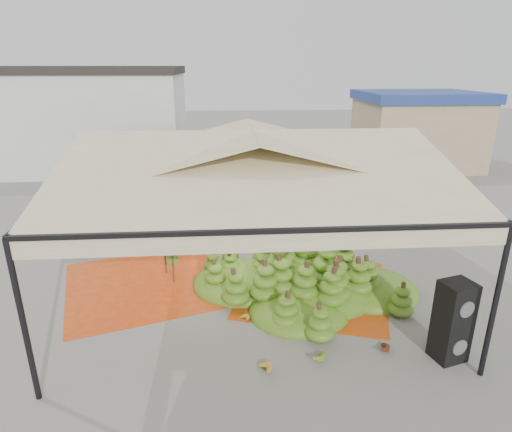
{
  "coord_description": "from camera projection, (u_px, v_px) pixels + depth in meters",
  "views": [
    {
      "loc": [
        -0.67,
        -10.21,
        5.47
      ],
      "look_at": [
        0.2,
        1.5,
        1.3
      ],
      "focal_mm": 30.0,
      "sensor_mm": 36.0,
      "label": 1
    }
  ],
  "objects": [
    {
      "name": "ground",
      "position": [
        253.0,
        280.0,
        11.47
      ],
      "size": [
        90.0,
        90.0,
        0.0
      ],
      "primitive_type": "plane",
      "color": "slate",
      "rests_on": "ground"
    },
    {
      "name": "canopy_tent",
      "position": [
        252.0,
        159.0,
        10.37
      ],
      "size": [
        8.1,
        8.1,
        4.0
      ],
      "color": "black",
      "rests_on": "ground"
    },
    {
      "name": "building_white",
      "position": [
        50.0,
        119.0,
        23.02
      ],
      "size": [
        14.3,
        6.3,
        5.4
      ],
      "color": "silver",
      "rests_on": "ground"
    },
    {
      "name": "building_tan",
      "position": [
        417.0,
        129.0,
        23.7
      ],
      "size": [
        6.3,
        5.3,
        4.1
      ],
      "color": "tan",
      "rests_on": "ground"
    },
    {
      "name": "tarp_left",
      "position": [
        149.0,
        283.0,
        11.33
      ],
      "size": [
        5.07,
        4.94,
        0.01
      ],
      "primitive_type": "cube",
      "rotation": [
        0.0,
        0.0,
        0.3
      ],
      "color": "#E44715",
      "rests_on": "ground"
    },
    {
      "name": "tarp_right",
      "position": [
        314.0,
        288.0,
        11.05
      ],
      "size": [
        4.5,
        4.62,
        0.01
      ],
      "primitive_type": "cube",
      "rotation": [
        0.0,
        0.0,
        -0.3
      ],
      "color": "#CE4013",
      "rests_on": "ground"
    },
    {
      "name": "banana_heap",
      "position": [
        310.0,
        266.0,
        10.84
      ],
      "size": [
        6.87,
        6.03,
        1.29
      ],
      "primitive_type": "ellipsoid",
      "rotation": [
        0.0,
        0.0,
        -0.2
      ],
      "color": "#3C7718",
      "rests_on": "ground"
    },
    {
      "name": "hand_yellow_a",
      "position": [
        262.0,
        368.0,
        8.0
      ],
      "size": [
        0.63,
        0.58,
        0.23
      ],
      "primitive_type": "ellipsoid",
      "rotation": [
        0.0,
        0.0,
        0.42
      ],
      "color": "gold",
      "rests_on": "ground"
    },
    {
      "name": "hand_yellow_b",
      "position": [
        243.0,
        317.0,
        9.63
      ],
      "size": [
        0.52,
        0.49,
        0.18
      ],
      "primitive_type": "ellipsoid",
      "rotation": [
        0.0,
        0.0,
        0.51
      ],
      "color": "#B49124",
      "rests_on": "ground"
    },
    {
      "name": "hand_red_a",
      "position": [
        380.0,
        345.0,
        8.65
      ],
      "size": [
        0.58,
        0.53,
        0.21
      ],
      "primitive_type": "ellipsoid",
      "rotation": [
        0.0,
        0.0,
        -0.39
      ],
      "color": "#542913",
      "rests_on": "ground"
    },
    {
      "name": "hand_red_b",
      "position": [
        371.0,
        295.0,
        10.59
      ],
      "size": [
        0.41,
        0.34,
        0.18
      ],
      "primitive_type": "ellipsoid",
      "rotation": [
        0.0,
        0.0,
        -0.05
      ],
      "color": "#582E14",
      "rests_on": "ground"
    },
    {
      "name": "hand_green",
      "position": [
        316.0,
        353.0,
        8.4
      ],
      "size": [
        0.65,
        0.63,
        0.23
      ],
      "primitive_type": "ellipsoid",
      "rotation": [
        0.0,
        0.0,
        -0.67
      ],
      "color": "#4A7919",
      "rests_on": "ground"
    },
    {
      "name": "hanging_bunches",
      "position": [
        356.0,
        187.0,
        10.53
      ],
      "size": [
        3.24,
        0.24,
        0.2
      ],
      "color": "#52831B",
      "rests_on": "ground"
    },
    {
      "name": "speaker_stack",
      "position": [
        453.0,
        321.0,
        8.19
      ],
      "size": [
        0.72,
        0.66,
        1.65
      ],
      "rotation": [
        0.0,
        0.0,
        0.27
      ],
      "color": "black",
      "rests_on": "ground"
    },
    {
      "name": "banana_leaves",
      "position": [
        171.0,
        274.0,
        11.81
      ],
      "size": [
        0.96,
        1.36,
        3.7
      ],
      "primitive_type": null,
      "color": "#33761F",
      "rests_on": "ground"
    },
    {
      "name": "vendor",
      "position": [
        216.0,
        214.0,
        13.71
      ],
      "size": [
        0.81,
        0.67,
        1.9
      ],
      "primitive_type": "imported",
      "rotation": [
        0.0,
        0.0,
        3.51
      ],
      "color": "gray",
      "rests_on": "ground"
    },
    {
      "name": "truck_left",
      "position": [
        186.0,
        162.0,
        18.5
      ],
      "size": [
        7.2,
        3.04,
        2.41
      ],
      "rotation": [
        0.0,
        0.0,
        -0.1
      ],
      "color": "#4F301A",
      "rests_on": "ground"
    },
    {
      "name": "truck_right",
      "position": [
        341.0,
        167.0,
        18.45
      ],
      "size": [
        6.36,
        2.87,
        2.11
      ],
      "rotation": [
        0.0,
        0.0,
        0.13
      ],
      "color": "#472917",
      "rests_on": "ground"
    }
  ]
}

